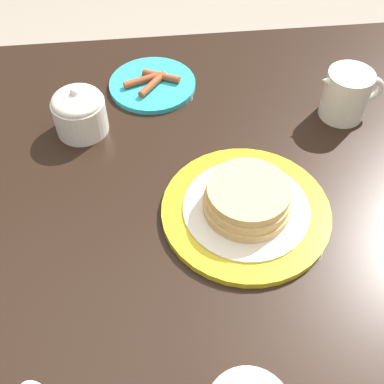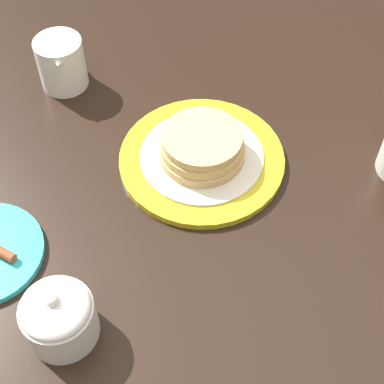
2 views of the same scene
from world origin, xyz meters
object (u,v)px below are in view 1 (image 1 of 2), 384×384
at_px(pancake_plate, 247,205).
at_px(side_plate_bacon, 152,84).
at_px(creamer_pitcher, 346,94).
at_px(sugar_bowl, 79,111).

distance_m(pancake_plate, side_plate_bacon, 0.35).
height_order(side_plate_bacon, creamer_pitcher, creamer_pitcher).
relative_size(pancake_plate, sugar_bowl, 2.81).
distance_m(side_plate_bacon, sugar_bowl, 0.17).
bearing_deg(creamer_pitcher, pancake_plate, -135.92).
height_order(side_plate_bacon, sugar_bowl, sugar_bowl).
height_order(pancake_plate, creamer_pitcher, creamer_pitcher).
bearing_deg(sugar_bowl, creamer_pitcher, -1.31).
xyz_separation_m(creamer_pitcher, sugar_bowl, (-0.47, 0.01, -0.01)).
height_order(pancake_plate, side_plate_bacon, pancake_plate).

